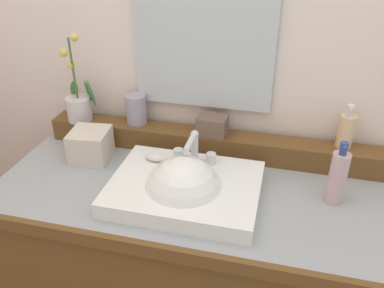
# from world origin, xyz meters

# --- Properties ---
(wall_back) EXTENTS (2.95, 0.20, 2.75)m
(wall_back) POSITION_xyz_m (0.00, 0.39, 1.37)
(wall_back) COLOR silver
(wall_back) RESTS_ON ground
(vanity_cabinet) EXTENTS (1.28, 0.57, 0.89)m
(vanity_cabinet) POSITION_xyz_m (0.00, -0.00, 0.44)
(vanity_cabinet) COLOR brown
(vanity_cabinet) RESTS_ON ground
(back_ledge) EXTENTS (1.21, 0.09, 0.08)m
(back_ledge) POSITION_xyz_m (0.00, 0.22, 0.92)
(back_ledge) COLOR brown
(back_ledge) RESTS_ON vanity_cabinet
(sink_basin) EXTENTS (0.45, 0.35, 0.27)m
(sink_basin) POSITION_xyz_m (-0.02, -0.06, 0.90)
(sink_basin) COLOR white
(sink_basin) RESTS_ON vanity_cabinet
(soap_bar) EXTENTS (0.07, 0.04, 0.02)m
(soap_bar) POSITION_xyz_m (-0.15, 0.05, 0.95)
(soap_bar) COLOR silver
(soap_bar) RESTS_ON sink_basin
(potted_plant) EXTENTS (0.11, 0.10, 0.32)m
(potted_plant) POSITION_xyz_m (-0.50, 0.21, 1.03)
(potted_plant) COLOR silver
(potted_plant) RESTS_ON back_ledge
(soap_dispenser) EXTENTS (0.05, 0.05, 0.15)m
(soap_dispenser) POSITION_xyz_m (0.45, 0.24, 1.03)
(soap_dispenser) COLOR #DDBA86
(soap_dispenser) RESTS_ON back_ledge
(tumbler_cup) EXTENTS (0.07, 0.07, 0.11)m
(tumbler_cup) POSITION_xyz_m (-0.28, 0.24, 1.02)
(tumbler_cup) COLOR #978FA1
(tumbler_cup) RESTS_ON back_ledge
(trinket_box) EXTENTS (0.10, 0.08, 0.07)m
(trinket_box) POSITION_xyz_m (0.01, 0.22, 1.00)
(trinket_box) COLOR brown
(trinket_box) RESTS_ON back_ledge
(lotion_bottle) EXTENTS (0.05, 0.05, 0.20)m
(lotion_bottle) POSITION_xyz_m (0.42, 0.03, 0.97)
(lotion_bottle) COLOR #C8A2A5
(lotion_bottle) RESTS_ON vanity_cabinet
(tissue_box) EXTENTS (0.14, 0.14, 0.11)m
(tissue_box) POSITION_xyz_m (-0.40, 0.08, 0.94)
(tissue_box) COLOR beige
(tissue_box) RESTS_ON vanity_cabinet
(mirror) EXTENTS (0.48, 0.02, 0.63)m
(mirror) POSITION_xyz_m (-0.04, 0.28, 1.36)
(mirror) COLOR silver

